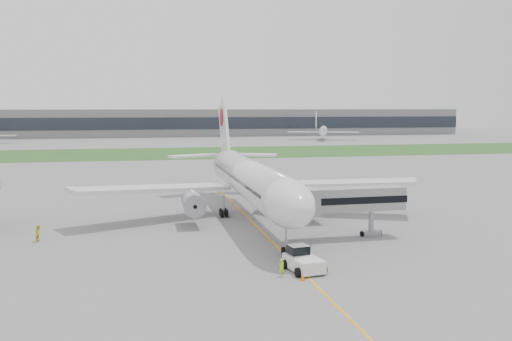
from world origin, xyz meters
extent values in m
plane|color=gray|center=(0.00, 0.00, 0.00)|extent=(600.00, 600.00, 0.00)
cube|color=#234D1D|center=(0.00, 120.00, 0.01)|extent=(600.00, 50.00, 0.02)
cube|color=slate|center=(0.00, 230.00, 7.00)|extent=(320.00, 22.00, 14.00)
cube|color=#20252D|center=(0.00, 219.00, 7.00)|extent=(320.00, 0.60, 6.00)
cylinder|color=silver|center=(0.00, 4.00, 5.60)|extent=(5.00, 38.00, 5.00)
ellipsoid|color=silver|center=(0.00, -15.50, 5.60)|extent=(5.00, 11.00, 5.00)
cube|color=black|center=(0.00, -16.50, 6.50)|extent=(3.20, 1.54, 1.14)
cone|color=silver|center=(0.00, 26.00, 6.40)|extent=(5.00, 10.53, 6.16)
cube|color=silver|center=(-13.00, 6.00, 4.40)|extent=(22.13, 13.52, 1.70)
cube|color=silver|center=(13.00, 6.00, 4.40)|extent=(22.13, 13.52, 1.70)
cylinder|color=gray|center=(-8.00, 1.50, 3.00)|extent=(2.70, 5.20, 2.70)
cylinder|color=gray|center=(8.00, 1.50, 3.00)|extent=(2.70, 5.20, 2.70)
cube|color=silver|center=(0.00, 27.50, 11.50)|extent=(0.45, 10.90, 12.76)
cylinder|color=#A2091C|center=(0.00, 28.50, 13.50)|extent=(0.60, 3.20, 3.20)
cube|color=silver|center=(-5.00, 28.50, 6.80)|extent=(9.54, 6.34, 0.35)
cube|color=silver|center=(5.00, 28.50, 6.80)|extent=(9.54, 6.34, 0.35)
cylinder|color=gray|center=(0.00, -15.00, 1.55)|extent=(0.24, 0.24, 3.10)
cylinder|color=black|center=(-3.20, 7.00, 0.55)|extent=(1.40, 1.10, 1.10)
cylinder|color=black|center=(3.20, 7.00, 0.55)|extent=(1.40, 1.10, 1.10)
cube|color=silver|center=(0.15, -20.94, 0.78)|extent=(3.19, 4.75, 1.17)
cube|color=silver|center=(-0.06, -19.79, 1.76)|extent=(2.01, 1.85, 0.98)
cube|color=black|center=(-0.06, -19.79, 1.80)|extent=(2.06, 1.91, 0.83)
cylinder|color=black|center=(-1.40, -19.74, 0.44)|extent=(0.49, 0.92, 0.88)
cylinder|color=black|center=(1.18, -19.26, 0.44)|extent=(0.49, 0.92, 0.88)
cylinder|color=black|center=(-0.88, -22.61, 0.44)|extent=(0.49, 0.92, 0.88)
cylinder|color=black|center=(1.71, -22.14, 0.44)|extent=(0.49, 0.92, 0.88)
cube|color=gray|center=(9.54, -8.94, 4.64)|extent=(12.57, 2.98, 2.68)
cube|color=black|center=(9.54, -8.94, 4.64)|extent=(12.75, 3.07, 0.80)
cube|color=gray|center=(3.75, -9.97, 4.64)|extent=(2.32, 3.04, 3.04)
cylinder|color=gray|center=(12.20, -8.43, 1.70)|extent=(0.63, 0.63, 3.39)
cube|color=gray|center=(12.20, -8.43, 0.31)|extent=(2.17, 1.30, 0.63)
cylinder|color=black|center=(11.04, -8.46, 0.31)|extent=(0.28, 0.63, 0.63)
cylinder|color=black|center=(13.36, -8.40, 0.31)|extent=(0.28, 0.63, 0.63)
cone|color=orange|center=(-0.77, -23.75, 0.31)|extent=(0.45, 0.45, 0.62)
cone|color=orange|center=(0.50, -20.29, 0.24)|extent=(0.35, 0.35, 0.49)
imported|color=#ABDE25|center=(-2.31, -22.17, 0.84)|extent=(0.73, 0.64, 1.69)
imported|color=#CCCF22|center=(-26.12, -3.28, 0.97)|extent=(0.96, 1.11, 1.94)
camera|label=1|loc=(-14.84, -70.89, 15.33)|focal=40.00mm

